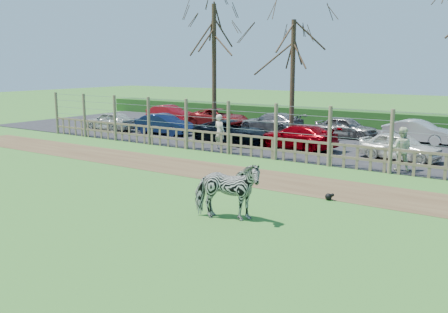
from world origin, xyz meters
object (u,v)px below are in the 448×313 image
Objects in this scene: tree_mid at (293,51)px; visitor_b at (401,149)px; car_1 at (164,124)px; car_9 at (271,122)px; car_4 at (400,146)px; car_2 at (232,132)px; car_3 at (297,137)px; tree_left at (214,38)px; car_8 at (219,118)px; car_7 at (170,114)px; car_11 at (418,132)px; car_0 at (110,121)px; car_10 at (346,127)px; zebra at (227,191)px; visitor_a at (220,132)px; crow at (329,197)px.

tree_mid is 3.96× the size of visitor_b.
car_1 and car_9 have the same top height.
car_4 is (13.86, -0.33, 0.00)m from car_1.
car_1 is 0.84× the size of car_2.
tree_left is at bearing -95.81° from car_3.
car_3 and car_9 have the same top height.
car_8 is 4.27m from car_9.
car_3 and car_7 have the same top height.
car_4 is 0.97× the size of car_11.
car_1 is (3.97, 0.56, 0.00)m from car_0.
car_10 is (0.62, 4.94, 0.00)m from car_3.
zebra reaches higher than car_7.
visitor_a reaches higher than car_7.
car_2 is 10.73m from car_7.
crow is at bearing -126.89° from car_7.
visitor_b is (2.19, 9.02, 0.09)m from zebra.
car_4 is at bearing 89.83° from crow.
visitor_b is 2.33m from car_4.
car_3 is at bearing 43.65° from car_9.
car_11 is at bearing -80.78° from car_10.
zebra is at bearing 24.82° from car_3.
car_2 is at bearing 99.45° from car_4.
car_8 and car_11 have the same top height.
car_2 is at bearing -134.44° from car_8.
tree_mid is 1.65× the size of car_9.
visitor_a and visitor_b have the same top height.
car_10 reaches higher than crow.
tree_left is 12.26m from car_4.
car_0 and car_4 have the same top height.
car_2 is 9.90m from car_11.
car_1 is 0.84× the size of car_8.
visitor_b is 6.11m from car_3.
tree_mid is 5.16m from car_3.
car_3 is at bearing -31.08° from visitor_b.
car_3 reaches higher than crow.
car_7 is at bearing 80.86° from car_4.
tree_mid is 8.31m from car_8.
visitor_a is 8.38m from car_4.
zebra is (5.03, -13.85, -4.05)m from tree_mid.
car_7 is (-12.74, 5.32, 0.00)m from car_3.
car_7 is (0.09, 5.66, 0.00)m from car_0.
car_0 is at bearing -164.74° from tree_left.
car_7 is at bearing 94.58° from car_11.
car_7 is (-3.88, 5.11, 0.00)m from car_1.
crow is at bearing -125.45° from car_2.
tree_left is 4.57× the size of visitor_a.
car_2 is at bearing -76.48° from car_3.
zebra is at bearing -139.42° from car_8.
car_3 is (3.63, 0.35, 0.00)m from car_2.
car_4 is 0.82× the size of car_8.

